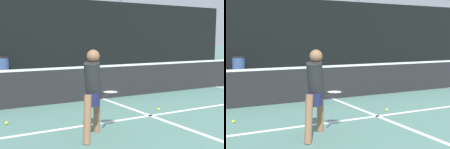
% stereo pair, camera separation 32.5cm
% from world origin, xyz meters
% --- Properties ---
extents(court_service_line, '(8.25, 0.10, 0.01)m').
position_xyz_m(court_service_line, '(0.00, 5.29, 0.00)').
color(court_service_line, white).
rests_on(court_service_line, ground).
extents(court_center_mark, '(0.10, 4.94, 0.01)m').
position_xyz_m(court_center_mark, '(0.00, 5.05, 0.00)').
color(court_center_mark, white).
rests_on(court_center_mark, ground).
extents(net, '(11.09, 0.09, 1.07)m').
position_xyz_m(net, '(0.00, 7.52, 0.51)').
color(net, slate).
rests_on(net, ground).
extents(fence_back, '(24.00, 0.06, 3.65)m').
position_xyz_m(fence_back, '(0.00, 14.39, 1.82)').
color(fence_back, black).
rests_on(fence_back, ground).
extents(player_practicing, '(1.05, 0.83, 1.51)m').
position_xyz_m(player_practicing, '(-1.73, 4.60, 0.83)').
color(player_practicing, '#8C6042').
rests_on(player_practicing, ground).
extents(tennis_ball_scattered_1, '(0.07, 0.07, 0.07)m').
position_xyz_m(tennis_ball_scattered_1, '(0.46, 5.58, 0.03)').
color(tennis_ball_scattered_1, '#D1E033').
rests_on(tennis_ball_scattered_1, ground).
extents(tennis_ball_scattered_8, '(0.07, 0.07, 0.07)m').
position_xyz_m(tennis_ball_scattered_8, '(-2.89, 6.12, 0.03)').
color(tennis_ball_scattered_8, '#D1E033').
rests_on(tennis_ball_scattered_8, ground).
extents(trash_bin, '(0.57, 0.57, 0.90)m').
position_xyz_m(trash_bin, '(-1.53, 13.84, 0.45)').
color(trash_bin, '#384C7F').
rests_on(trash_bin, ground).
extents(tree_west, '(3.72, 3.72, 4.18)m').
position_xyz_m(tree_west, '(4.92, 23.53, 3.69)').
color(tree_west, brown).
rests_on(tree_west, ground).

